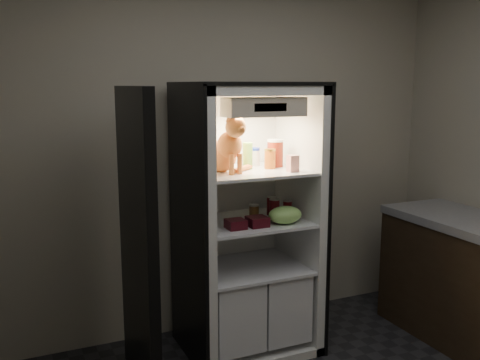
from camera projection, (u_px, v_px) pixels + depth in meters
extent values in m
plane|color=#A19986|center=(223.00, 153.00, 4.02)|extent=(3.60, 0.00, 3.60)
cube|color=white|center=(230.00, 212.00, 3.98)|extent=(0.85, 0.06, 1.85)
cube|color=white|center=(194.00, 228.00, 3.53)|extent=(0.06, 0.70, 1.85)
cube|color=white|center=(297.00, 216.00, 3.85)|extent=(0.06, 0.70, 1.85)
cube|color=white|center=(248.00, 90.00, 3.53)|extent=(0.85, 0.70, 0.06)
cube|color=white|center=(247.00, 342.00, 3.85)|extent=(0.85, 0.70, 0.06)
cube|color=black|center=(188.00, 228.00, 3.52)|extent=(0.02, 0.72, 1.87)
cube|color=black|center=(302.00, 215.00, 3.87)|extent=(0.02, 0.72, 1.87)
cube|color=black|center=(248.00, 84.00, 3.53)|extent=(0.90, 0.72, 0.02)
cube|color=white|center=(250.00, 171.00, 3.60)|extent=(0.73, 0.62, 0.02)
cube|color=white|center=(250.00, 222.00, 3.66)|extent=(0.73, 0.62, 0.02)
cube|color=white|center=(226.00, 306.00, 3.70)|extent=(0.34, 0.58, 0.48)
cube|color=white|center=(271.00, 297.00, 3.84)|extent=(0.34, 0.58, 0.48)
cube|color=white|center=(249.00, 268.00, 3.72)|extent=(0.73, 0.62, 0.02)
cube|color=beige|center=(264.00, 107.00, 3.34)|extent=(0.52, 0.18, 0.12)
cube|color=black|center=(270.00, 107.00, 3.26)|extent=(0.22, 0.01, 0.05)
cube|color=black|center=(138.00, 250.00, 3.04)|extent=(0.10, 0.87, 1.85)
cube|color=white|center=(143.00, 316.00, 3.06)|extent=(0.09, 0.64, 0.12)
cube|color=white|center=(140.00, 232.00, 2.97)|extent=(0.09, 0.64, 0.12)
ellipsoid|color=#C65619|center=(221.00, 156.00, 3.53)|extent=(0.25, 0.29, 0.21)
ellipsoid|color=#C65619|center=(230.00, 145.00, 3.44)|extent=(0.19, 0.18, 0.18)
sphere|color=#B85923|center=(236.00, 127.00, 3.36)|extent=(0.16, 0.16, 0.13)
sphere|color=#B85923|center=(241.00, 130.00, 3.32)|extent=(0.07, 0.07, 0.06)
cone|color=#B85923|center=(229.00, 117.00, 3.34)|extent=(0.06, 0.06, 0.06)
cone|color=#B85923|center=(240.00, 116.00, 3.39)|extent=(0.06, 0.06, 0.06)
cylinder|color=#C65619|center=(232.00, 165.00, 3.39)|extent=(0.03, 0.03, 0.13)
cylinder|color=#C65619|center=(240.00, 164.00, 3.43)|extent=(0.03, 0.03, 0.13)
cylinder|color=#C65619|center=(242.00, 169.00, 3.54)|extent=(0.21, 0.18, 0.03)
cylinder|color=#23812F|center=(248.00, 157.00, 3.64)|extent=(0.07, 0.07, 0.16)
cylinder|color=#23812F|center=(248.00, 144.00, 3.62)|extent=(0.07, 0.07, 0.01)
cylinder|color=white|center=(253.00, 158.00, 3.78)|extent=(0.09, 0.09, 0.11)
cylinder|color=#1933B5|center=(253.00, 149.00, 3.77)|extent=(0.09, 0.09, 0.02)
cylinder|color=#9B1C0E|center=(270.00, 160.00, 3.65)|extent=(0.08, 0.08, 0.12)
cylinder|color=gold|center=(270.00, 150.00, 3.64)|extent=(0.08, 0.08, 0.01)
cylinder|color=maroon|center=(275.00, 154.00, 3.73)|extent=(0.11, 0.11, 0.18)
cylinder|color=white|center=(275.00, 141.00, 3.71)|extent=(0.11, 0.11, 0.01)
cube|color=white|center=(293.00, 163.00, 3.52)|extent=(0.06, 0.06, 0.11)
cylinder|color=black|center=(272.00, 206.00, 3.81)|extent=(0.07, 0.07, 0.13)
cylinder|color=#B2B2B2|center=(272.00, 197.00, 3.80)|extent=(0.07, 0.07, 0.00)
cylinder|color=black|center=(287.00, 209.00, 3.75)|extent=(0.06, 0.06, 0.11)
cylinder|color=#B2B2B2|center=(288.00, 201.00, 3.74)|extent=(0.06, 0.06, 0.00)
cylinder|color=black|center=(274.00, 209.00, 3.71)|extent=(0.07, 0.07, 0.13)
cylinder|color=#B2B2B2|center=(274.00, 199.00, 3.70)|extent=(0.07, 0.07, 0.00)
cylinder|color=brown|center=(254.00, 212.00, 3.73)|extent=(0.07, 0.07, 0.08)
cylinder|color=#B2B2B2|center=(254.00, 205.00, 3.72)|extent=(0.07, 0.07, 0.01)
ellipsoid|color=#8CCE60|center=(285.00, 215.00, 3.57)|extent=(0.24, 0.17, 0.12)
cube|color=#4E0D14|center=(236.00, 224.00, 3.45)|extent=(0.12, 0.12, 0.06)
cube|color=#4E0D14|center=(257.00, 222.00, 3.50)|extent=(0.13, 0.13, 0.06)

